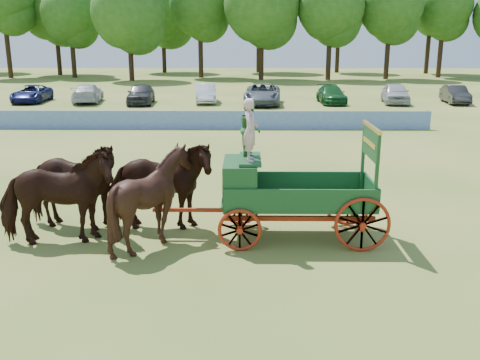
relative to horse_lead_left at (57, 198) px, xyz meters
name	(u,v)px	position (x,y,z in m)	size (l,w,h in m)	color
ground	(186,249)	(3.26, -0.30, -1.24)	(160.00, 160.00, 0.00)	#9D9447
horse_lead_left	(57,198)	(0.00, 0.00, 0.00)	(1.34, 2.93, 2.48)	black
horse_lead_right	(71,186)	(0.00, 1.10, 0.00)	(1.34, 2.93, 2.48)	black
horse_wheel_left	(152,198)	(2.40, 0.00, 0.00)	(2.00, 2.25, 2.48)	black
horse_wheel_right	(159,186)	(2.40, 1.10, 0.00)	(1.34, 2.93, 2.48)	black
farm_dray	(271,180)	(5.38, 0.56, 0.33)	(6.00, 2.00, 3.69)	#A72910
sponsor_banner	(203,120)	(2.26, 17.70, -0.71)	(26.00, 0.08, 1.05)	#204AAD
parked_cars	(188,94)	(0.06, 29.85, -0.49)	(45.93, 6.82, 1.65)	silver
treeline	(208,4)	(-0.34, 60.31, 8.07)	(93.16, 25.00, 15.79)	#382314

